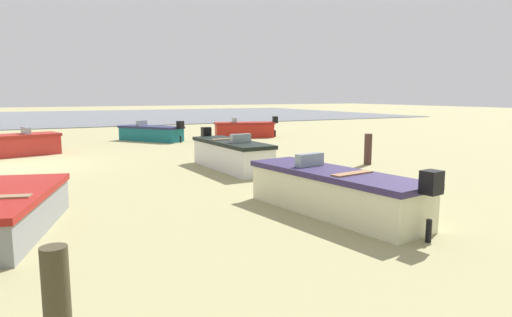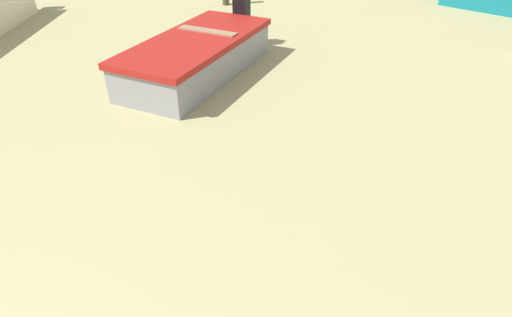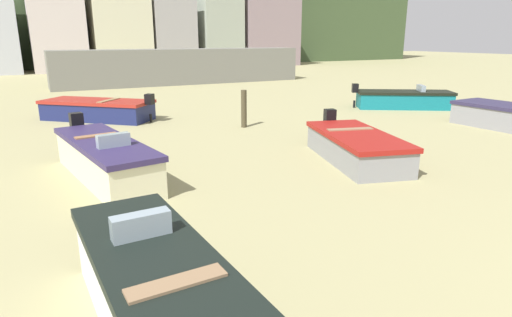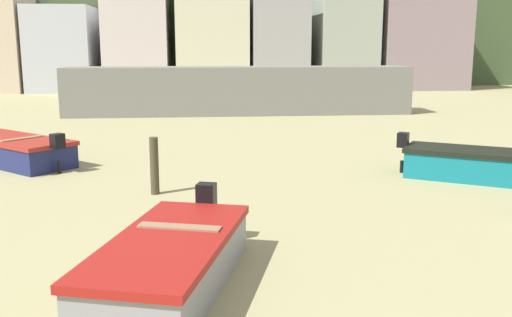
% 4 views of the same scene
% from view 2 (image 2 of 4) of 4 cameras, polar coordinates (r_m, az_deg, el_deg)
% --- Properties ---
extents(boat_grey_9, '(2.53, 4.06, 1.08)m').
position_cam_2_polar(boat_grey_9, '(9.03, -7.62, 13.08)').
color(boat_grey_9, gray).
rests_on(boat_grey_9, ground).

